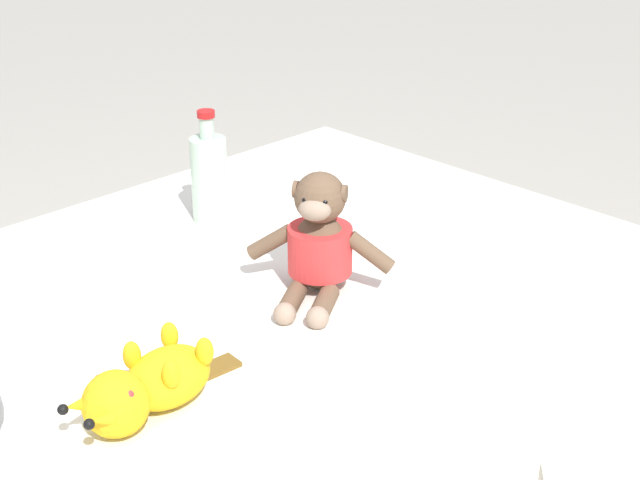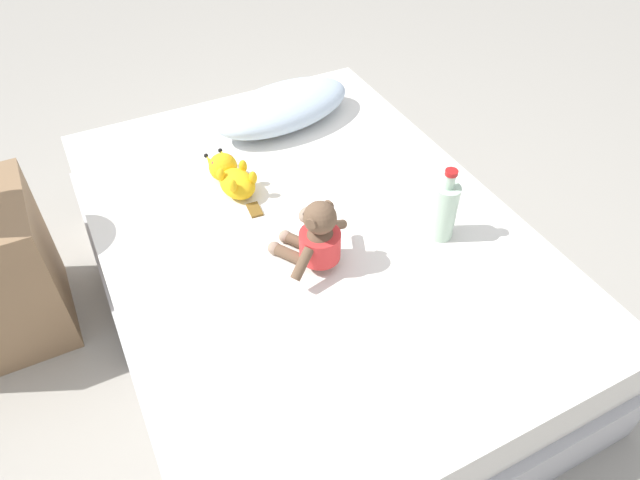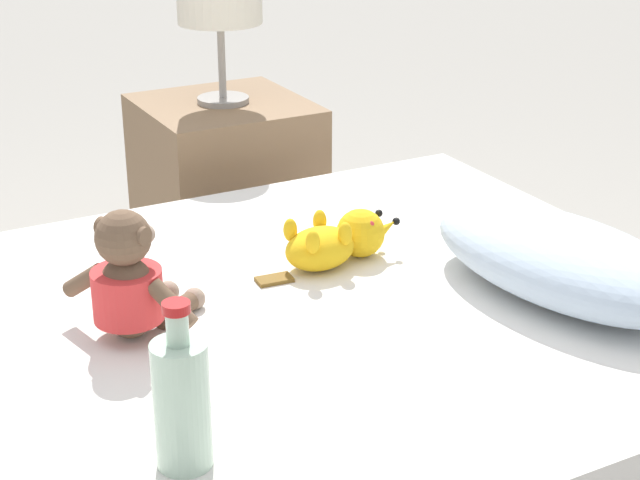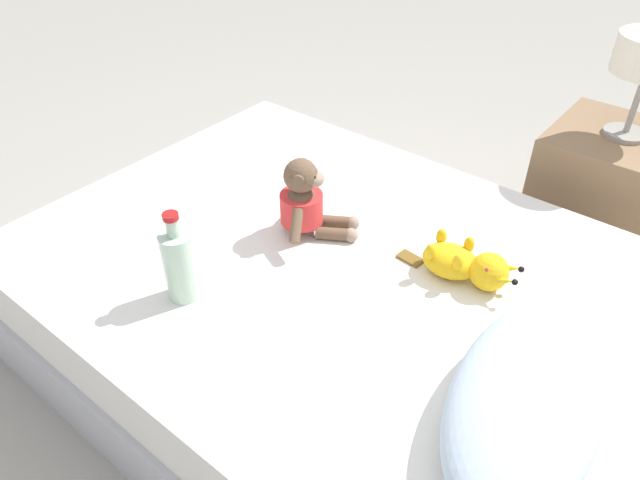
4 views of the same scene
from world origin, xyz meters
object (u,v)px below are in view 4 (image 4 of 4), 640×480
at_px(plush_yellow_creature, 467,265).
at_px(pillow, 526,400).
at_px(bed, 341,319).
at_px(nightstand, 601,202).
at_px(plush_monkey, 305,203).
at_px(glass_bottle, 179,264).

bearing_deg(plush_yellow_creature, pillow, 42.10).
bearing_deg(pillow, bed, -107.00).
relative_size(bed, plush_yellow_creature, 5.53).
relative_size(plush_yellow_creature, nightstand, 0.62).
bearing_deg(plush_monkey, glass_bottle, -8.94).
height_order(plush_yellow_creature, glass_bottle, glass_bottle).
height_order(bed, pillow, pillow).
xyz_separation_m(bed, plush_yellow_creature, (-0.15, 0.29, 0.26)).
height_order(pillow, plush_yellow_creature, pillow).
bearing_deg(bed, pillow, 73.00).
distance_m(bed, pillow, 0.67).
height_order(plush_monkey, glass_bottle, glass_bottle).
bearing_deg(glass_bottle, plush_yellow_creature, 133.74).
xyz_separation_m(plush_yellow_creature, glass_bottle, (0.50, -0.52, 0.05)).
bearing_deg(plush_monkey, bed, 73.38).
distance_m(glass_bottle, nightstand, 1.52).
bearing_deg(bed, nightstand, 157.83).
height_order(pillow, glass_bottle, glass_bottle).
bearing_deg(bed, plush_monkey, -106.62).
xyz_separation_m(plush_monkey, nightstand, (-0.95, 0.58, -0.25)).
xyz_separation_m(bed, pillow, (0.18, 0.58, 0.28)).
distance_m(bed, nightstand, 1.09).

